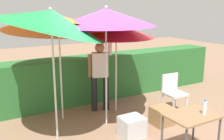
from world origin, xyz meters
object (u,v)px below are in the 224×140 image
at_px(umbrella_yellow, 106,17).
at_px(chair_plastic, 173,91).
at_px(bottle_water, 205,107).
at_px(crate_cardboard, 162,116).
at_px(umbrella_navy, 56,23).
at_px(umbrella_rainbow, 116,31).
at_px(umbrella_orange, 51,20).
at_px(folding_table, 191,120).
at_px(person_vendor, 100,72).
at_px(cooler_box, 132,127).

relative_size(umbrella_yellow, chair_plastic, 2.70).
bearing_deg(bottle_water, crate_cardboard, 79.82).
relative_size(umbrella_navy, crate_cardboard, 6.12).
distance_m(umbrella_rainbow, umbrella_navy, 1.32).
height_order(umbrella_orange, folding_table, umbrella_orange).
distance_m(umbrella_navy, person_vendor, 1.49).
xyz_separation_m(folding_table, bottle_water, (0.18, -0.09, 0.20)).
bearing_deg(bottle_water, umbrella_orange, 136.35).
bearing_deg(chair_plastic, crate_cardboard, -148.17).
bearing_deg(chair_plastic, umbrella_rainbow, 146.42).
distance_m(umbrella_rainbow, umbrella_orange, 1.74).
height_order(umbrella_yellow, person_vendor, umbrella_yellow).
xyz_separation_m(umbrella_orange, folding_table, (1.67, -1.68, -1.52)).
distance_m(umbrella_yellow, folding_table, 2.37).
relative_size(umbrella_orange, person_vendor, 1.39).
xyz_separation_m(umbrella_rainbow, umbrella_orange, (-1.62, -0.58, 0.30)).
distance_m(chair_plastic, crate_cardboard, 0.81).
bearing_deg(folding_table, person_vendor, 98.48).
height_order(person_vendor, bottle_water, person_vendor).
height_order(umbrella_yellow, crate_cardboard, umbrella_yellow).
height_order(person_vendor, folding_table, person_vendor).
bearing_deg(person_vendor, crate_cardboard, -59.77).
bearing_deg(folding_table, umbrella_yellow, 110.14).
xyz_separation_m(umbrella_orange, cooler_box, (1.23, -0.66, -1.97)).
bearing_deg(folding_table, umbrella_orange, 134.93).
height_order(umbrella_rainbow, person_vendor, umbrella_rainbow).
bearing_deg(umbrella_rainbow, umbrella_navy, 172.04).
xyz_separation_m(chair_plastic, cooler_box, (-1.47, -0.52, -0.32)).
xyz_separation_m(person_vendor, folding_table, (0.37, -2.46, -0.29)).
xyz_separation_m(umbrella_rainbow, bottle_water, (0.24, -2.35, -1.02)).
bearing_deg(folding_table, cooler_box, 113.41).
bearing_deg(umbrella_rainbow, crate_cardboard, -67.60).
bearing_deg(chair_plastic, umbrella_yellow, 174.79).
xyz_separation_m(umbrella_navy, crate_cardboard, (1.75, -1.29, -1.87)).
bearing_deg(umbrella_rainbow, umbrella_yellow, -134.48).
xyz_separation_m(umbrella_rainbow, umbrella_yellow, (-0.56, -0.57, 0.33)).
distance_m(umbrella_orange, umbrella_navy, 0.83).
distance_m(umbrella_rainbow, crate_cardboard, 2.06).
distance_m(umbrella_navy, folding_table, 3.13).
relative_size(umbrella_rainbow, folding_table, 2.57).
xyz_separation_m(person_vendor, crate_cardboard, (0.77, -1.31, -0.75)).
height_order(umbrella_orange, umbrella_navy, umbrella_orange).
bearing_deg(crate_cardboard, cooler_box, -171.07).
bearing_deg(umbrella_yellow, chair_plastic, -5.21).
distance_m(person_vendor, folding_table, 2.51).
distance_m(umbrella_orange, umbrella_yellow, 1.06).
bearing_deg(umbrella_navy, cooler_box, -57.40).
distance_m(folding_table, bottle_water, 0.28).
relative_size(person_vendor, folding_table, 2.35).
bearing_deg(umbrella_navy, person_vendor, 1.42).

